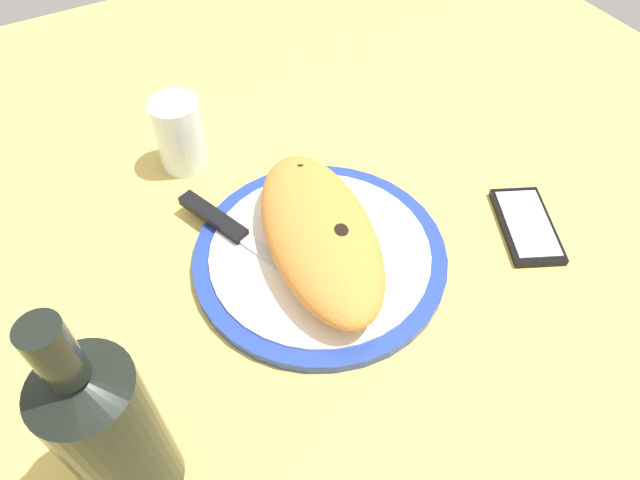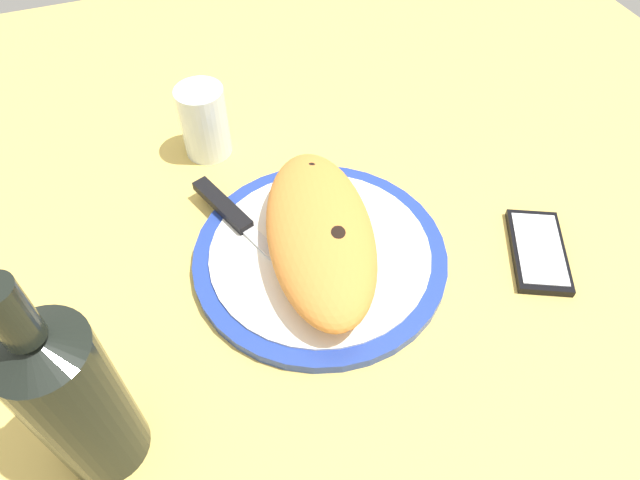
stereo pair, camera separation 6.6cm
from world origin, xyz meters
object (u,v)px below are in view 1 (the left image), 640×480
object	(u,v)px
smartphone	(527,225)
water_glass	(181,138)
plate	(320,255)
fork	(345,214)
knife	(230,229)
calzone	(318,234)
wine_bottle	(111,431)

from	to	relation	value
smartphone	water_glass	xyz separation A→B (cm)	(32.41, 33.15, 3.96)
plate	fork	bearing A→B (deg)	-57.48
knife	smartphone	world-z (taller)	knife
calzone	knife	xyz separation A→B (cm)	(7.93, 7.86, -2.69)
wine_bottle	water_glass	bearing A→B (deg)	-25.91
plate	smartphone	distance (cm)	26.49
wine_bottle	plate	bearing A→B (deg)	-61.97
fork	knife	bearing A→B (deg)	72.07
calzone	smartphone	size ratio (longest dim) A/B	2.04
water_glass	wine_bottle	bearing A→B (deg)	154.09
smartphone	wine_bottle	size ratio (longest dim) A/B	0.54
knife	water_glass	distance (cm)	16.34
smartphone	water_glass	distance (cm)	46.53
plate	calzone	xyz separation A→B (cm)	(0.02, 0.21, 4.05)
knife	wine_bottle	world-z (taller)	wine_bottle
calzone	smartphone	distance (cm)	27.04
plate	knife	bearing A→B (deg)	45.40
plate	wine_bottle	bearing A→B (deg)	118.03
plate	water_glass	size ratio (longest dim) A/B	2.97
calzone	water_glass	xyz separation A→B (cm)	(24.10, 7.78, -0.33)
calzone	smartphone	world-z (taller)	calzone
plate	calzone	size ratio (longest dim) A/B	1.07
fork	wine_bottle	world-z (taller)	wine_bottle
water_glass	calzone	bearing A→B (deg)	-162.10
plate	knife	size ratio (longest dim) A/B	1.32
knife	calzone	bearing A→B (deg)	-135.26
water_glass	smartphone	bearing A→B (deg)	-134.36
fork	smartphone	size ratio (longest dim) A/B	1.12
knife	smartphone	size ratio (longest dim) A/B	1.65
knife	water_glass	world-z (taller)	water_glass
knife	smartphone	bearing A→B (deg)	-116.06
fork	wine_bottle	distance (cm)	37.73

